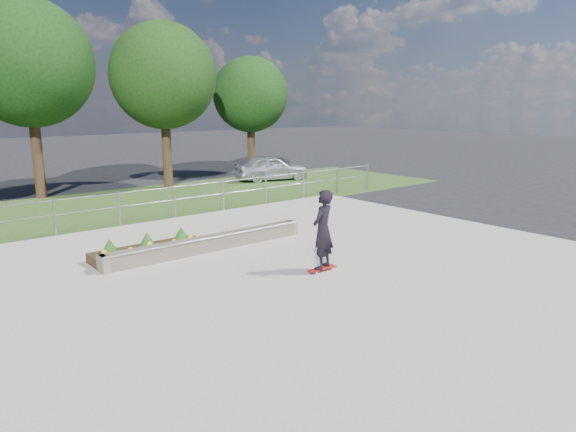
% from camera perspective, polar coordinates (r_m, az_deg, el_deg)
% --- Properties ---
extents(ground, '(120.00, 120.00, 0.00)m').
position_cam_1_polar(ground, '(12.54, 3.68, -6.18)').
color(ground, black).
rests_on(ground, ground).
extents(grass_verge, '(30.00, 8.00, 0.02)m').
position_cam_1_polar(grass_verge, '(21.64, -16.63, 1.26)').
color(grass_verge, '#314A1D').
rests_on(grass_verge, ground).
extents(concrete_slab, '(15.00, 15.00, 0.06)m').
position_cam_1_polar(concrete_slab, '(12.53, 3.68, -6.05)').
color(concrete_slab, '#9F998D').
rests_on(concrete_slab, ground).
extents(fence, '(20.06, 0.06, 1.20)m').
position_cam_1_polar(fence, '(18.38, -12.48, 2.00)').
color(fence, gray).
rests_on(fence, ground).
extents(tree_mid_left, '(5.25, 5.25, 8.25)m').
position_cam_1_polar(tree_mid_left, '(24.37, -26.93, 14.89)').
color(tree_mid_left, black).
rests_on(tree_mid_left, ground).
extents(tree_mid_right, '(4.90, 4.90, 7.70)m').
position_cam_1_polar(tree_mid_right, '(25.28, -13.70, 14.85)').
color(tree_mid_right, black).
rests_on(tree_mid_right, ground).
extents(tree_far_right, '(4.20, 4.20, 6.60)m').
position_cam_1_polar(tree_far_right, '(29.63, -4.19, 13.28)').
color(tree_far_right, black).
rests_on(tree_far_right, ground).
extents(grind_ledge, '(6.00, 0.44, 0.43)m').
position_cam_1_polar(grind_ledge, '(14.16, -8.72, -3.01)').
color(grind_ledge, brown).
rests_on(grind_ledge, concrete_slab).
extents(planter_bed, '(3.00, 1.20, 0.61)m').
position_cam_1_polar(planter_bed, '(13.91, -15.00, -3.66)').
color(planter_bed, black).
rests_on(planter_bed, concrete_slab).
extents(skateboarder, '(0.81, 0.68, 1.97)m').
position_cam_1_polar(skateboarder, '(12.09, 3.89, -1.55)').
color(skateboarder, white).
rests_on(skateboarder, concrete_slab).
extents(parked_car, '(4.13, 2.56, 1.31)m').
position_cam_1_polar(parked_car, '(27.30, -1.86, 5.35)').
color(parked_car, '#B9BEC4').
rests_on(parked_car, ground).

